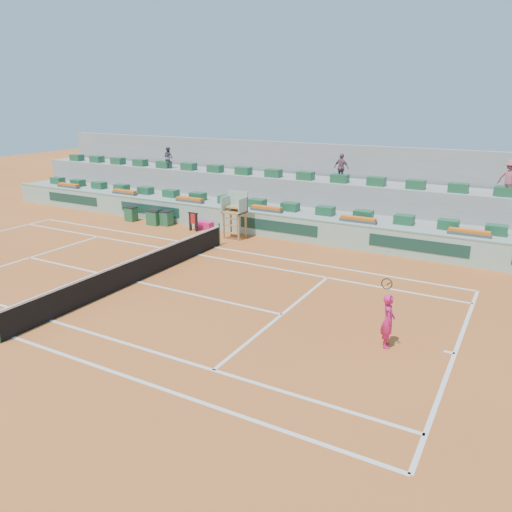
# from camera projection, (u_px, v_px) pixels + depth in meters

# --- Properties ---
(ground) EXTENTS (90.00, 90.00, 0.00)m
(ground) POSITION_uv_depth(u_px,v_px,m) (137.00, 282.00, 19.70)
(ground) COLOR #A34F1F
(ground) RESTS_ON ground
(seating_tier_lower) EXTENTS (36.00, 4.00, 1.20)m
(seating_tier_lower) POSITION_uv_depth(u_px,v_px,m) (265.00, 214.00, 28.42)
(seating_tier_lower) COLOR gray
(seating_tier_lower) RESTS_ON ground
(seating_tier_upper) EXTENTS (36.00, 2.40, 2.60)m
(seating_tier_upper) POSITION_uv_depth(u_px,v_px,m) (278.00, 198.00, 29.54)
(seating_tier_upper) COLOR gray
(seating_tier_upper) RESTS_ON ground
(stadium_back_wall) EXTENTS (36.00, 0.40, 4.40)m
(stadium_back_wall) POSITION_uv_depth(u_px,v_px,m) (290.00, 179.00, 30.60)
(stadium_back_wall) COLOR gray
(stadium_back_wall) RESTS_ON ground
(player_bag) EXTENTS (0.98, 0.43, 0.43)m
(player_bag) POSITION_uv_depth(u_px,v_px,m) (204.00, 225.00, 27.52)
(player_bag) COLOR #D61B67
(player_bag) RESTS_ON ground
(spectator_left) EXTENTS (0.74, 0.63, 1.35)m
(spectator_left) POSITION_uv_depth(u_px,v_px,m) (168.00, 157.00, 32.11)
(spectator_left) COLOR #4F505C
(spectator_left) RESTS_ON seating_tier_upper
(spectator_mid) EXTENTS (0.96, 0.58, 1.52)m
(spectator_mid) POSITION_uv_depth(u_px,v_px,m) (341.00, 168.00, 26.76)
(spectator_mid) COLOR #774F5B
(spectator_mid) RESTS_ON seating_tier_upper
(spectator_right) EXTENTS (1.24, 0.94, 1.69)m
(spectator_right) POSITION_uv_depth(u_px,v_px,m) (510.00, 178.00, 22.69)
(spectator_right) COLOR #A6535F
(spectator_right) RESTS_ON seating_tier_upper
(court_lines) EXTENTS (23.89, 11.09, 0.01)m
(court_lines) POSITION_uv_depth(u_px,v_px,m) (137.00, 282.00, 19.70)
(court_lines) COLOR silver
(court_lines) RESTS_ON ground
(tennis_net) EXTENTS (0.10, 11.97, 1.10)m
(tennis_net) POSITION_uv_depth(u_px,v_px,m) (136.00, 269.00, 19.54)
(tennis_net) COLOR black
(tennis_net) RESTS_ON ground
(advertising_hoarding) EXTENTS (36.00, 0.34, 1.26)m
(advertising_hoarding) POSITION_uv_depth(u_px,v_px,m) (246.00, 222.00, 26.57)
(advertising_hoarding) COLOR #91B7A1
(advertising_hoarding) RESTS_ON ground
(umpire_chair) EXTENTS (1.10, 0.90, 2.40)m
(umpire_chair) POSITION_uv_depth(u_px,v_px,m) (235.00, 209.00, 25.47)
(umpire_chair) COLOR #9D6E3B
(umpire_chair) RESTS_ON ground
(seat_row_lower) EXTENTS (32.90, 0.60, 0.44)m
(seat_row_lower) POSITION_uv_depth(u_px,v_px,m) (257.00, 203.00, 27.42)
(seat_row_lower) COLOR #1B5332
(seat_row_lower) RESTS_ON seating_tier_lower
(seat_row_upper) EXTENTS (32.90, 0.60, 0.44)m
(seat_row_upper) POSITION_uv_depth(u_px,v_px,m) (273.00, 173.00, 28.58)
(seat_row_upper) COLOR #1B5332
(seat_row_upper) RESTS_ON seating_tier_upper
(flower_planters) EXTENTS (26.80, 0.36, 0.28)m
(flower_planters) POSITION_uv_depth(u_px,v_px,m) (227.00, 204.00, 27.48)
(flower_planters) COLOR #494949
(flower_planters) RESTS_ON seating_tier_lower
(drink_cooler_a) EXTENTS (0.73, 0.63, 0.84)m
(drink_cooler_a) POSITION_uv_depth(u_px,v_px,m) (166.00, 218.00, 28.35)
(drink_cooler_a) COLOR #1B5332
(drink_cooler_a) RESTS_ON ground
(drink_cooler_b) EXTENTS (0.78, 0.67, 0.84)m
(drink_cooler_b) POSITION_uv_depth(u_px,v_px,m) (154.00, 217.00, 28.46)
(drink_cooler_b) COLOR #1B5332
(drink_cooler_b) RESTS_ON ground
(drink_cooler_c) EXTENTS (0.65, 0.56, 0.84)m
(drink_cooler_c) POSITION_uv_depth(u_px,v_px,m) (131.00, 214.00, 29.33)
(drink_cooler_c) COLOR #1B5332
(drink_cooler_c) RESTS_ON ground
(towel_rack) EXTENTS (0.64, 0.11, 1.03)m
(towel_rack) POSITION_uv_depth(u_px,v_px,m) (193.00, 220.00, 27.04)
(towel_rack) COLOR black
(towel_rack) RESTS_ON ground
(tennis_player) EXTENTS (0.56, 0.90, 2.28)m
(tennis_player) POSITION_uv_depth(u_px,v_px,m) (388.00, 321.00, 14.37)
(tennis_player) COLOR #D61B67
(tennis_player) RESTS_ON ground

